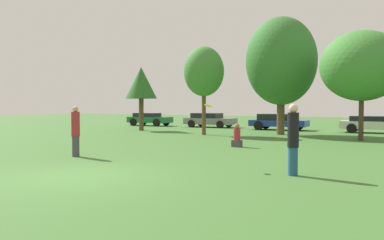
{
  "coord_description": "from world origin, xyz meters",
  "views": [
    {
      "loc": [
        8.17,
        -7.9,
        1.93
      ],
      "look_at": [
        0.89,
        4.59,
        1.4
      ],
      "focal_mm": 37.86,
      "sensor_mm": 36.0,
      "label": 1
    }
  ],
  "objects_px": {
    "bystander_sitting": "(237,137)",
    "frisbee": "(208,106)",
    "tree_2": "(281,61)",
    "parked_car_white": "(373,124)",
    "parked_car_grey": "(209,120)",
    "person_catcher": "(293,138)",
    "parked_car_blue": "(278,121)",
    "tree_3": "(362,66)",
    "person_thrower": "(76,131)",
    "tree_0": "(141,83)",
    "parked_car_green": "(149,119)",
    "tree_1": "(204,72)"
  },
  "relations": [
    {
      "from": "person_thrower",
      "to": "tree_1",
      "type": "height_order",
      "value": "tree_1"
    },
    {
      "from": "frisbee",
      "to": "parked_car_blue",
      "type": "distance_m",
      "value": 19.94
    },
    {
      "from": "parked_car_green",
      "to": "tree_2",
      "type": "bearing_deg",
      "value": -21.2
    },
    {
      "from": "person_thrower",
      "to": "parked_car_white",
      "type": "distance_m",
      "value": 21.3
    },
    {
      "from": "tree_2",
      "to": "parked_car_white",
      "type": "height_order",
      "value": "tree_2"
    },
    {
      "from": "parked_car_grey",
      "to": "parked_car_blue",
      "type": "bearing_deg",
      "value": -8.54
    },
    {
      "from": "parked_car_grey",
      "to": "parked_car_blue",
      "type": "height_order",
      "value": "parked_car_blue"
    },
    {
      "from": "person_thrower",
      "to": "frisbee",
      "type": "distance_m",
      "value": 5.56
    },
    {
      "from": "tree_3",
      "to": "bystander_sitting",
      "type": "bearing_deg",
      "value": -124.51
    },
    {
      "from": "bystander_sitting",
      "to": "tree_0",
      "type": "height_order",
      "value": "tree_0"
    },
    {
      "from": "frisbee",
      "to": "person_catcher",
      "type": "bearing_deg",
      "value": -4.73
    },
    {
      "from": "tree_2",
      "to": "parked_car_green",
      "type": "distance_m",
      "value": 15.7
    },
    {
      "from": "person_thrower",
      "to": "person_catcher",
      "type": "distance_m",
      "value": 8.23
    },
    {
      "from": "parked_car_green",
      "to": "parked_car_grey",
      "type": "bearing_deg",
      "value": 2.97
    },
    {
      "from": "bystander_sitting",
      "to": "tree_1",
      "type": "bearing_deg",
      "value": 129.96
    },
    {
      "from": "parked_car_green",
      "to": "parked_car_grey",
      "type": "height_order",
      "value": "parked_car_grey"
    },
    {
      "from": "parked_car_white",
      "to": "frisbee",
      "type": "bearing_deg",
      "value": -99.85
    },
    {
      "from": "parked_car_blue",
      "to": "parked_car_green",
      "type": "bearing_deg",
      "value": 177.07
    },
    {
      "from": "person_catcher",
      "to": "parked_car_blue",
      "type": "height_order",
      "value": "person_catcher"
    },
    {
      "from": "person_catcher",
      "to": "parked_car_green",
      "type": "xyz_separation_m",
      "value": [
        -19.46,
        19.87,
        -0.37
      ]
    },
    {
      "from": "parked_car_grey",
      "to": "parked_car_green",
      "type": "bearing_deg",
      "value": -177.03
    },
    {
      "from": "tree_2",
      "to": "tree_0",
      "type": "bearing_deg",
      "value": -173.48
    },
    {
      "from": "tree_1",
      "to": "parked_car_grey",
      "type": "relative_size",
      "value": 1.29
    },
    {
      "from": "tree_0",
      "to": "parked_car_grey",
      "type": "distance_m",
      "value": 7.68
    },
    {
      "from": "parked_car_grey",
      "to": "parked_car_white",
      "type": "bearing_deg",
      "value": -5.46
    },
    {
      "from": "tree_3",
      "to": "parked_car_blue",
      "type": "distance_m",
      "value": 10.4
    },
    {
      "from": "tree_1",
      "to": "person_thrower",
      "type": "bearing_deg",
      "value": -84.44
    },
    {
      "from": "tree_3",
      "to": "parked_car_white",
      "type": "height_order",
      "value": "tree_3"
    },
    {
      "from": "frisbee",
      "to": "tree_1",
      "type": "xyz_separation_m",
      "value": [
        -6.66,
        11.97,
        2.18
      ]
    },
    {
      "from": "frisbee",
      "to": "parked_car_blue",
      "type": "relative_size",
      "value": 0.06
    },
    {
      "from": "person_catcher",
      "to": "frisbee",
      "type": "height_order",
      "value": "frisbee"
    },
    {
      "from": "parked_car_green",
      "to": "parked_car_grey",
      "type": "xyz_separation_m",
      "value": [
        6.12,
        0.54,
        0.0
      ]
    },
    {
      "from": "person_thrower",
      "to": "parked_car_green",
      "type": "height_order",
      "value": "person_thrower"
    },
    {
      "from": "bystander_sitting",
      "to": "parked_car_grey",
      "type": "relative_size",
      "value": 0.24
    },
    {
      "from": "person_thrower",
      "to": "parked_car_grey",
      "type": "bearing_deg",
      "value": 103.56
    },
    {
      "from": "tree_1",
      "to": "parked_car_white",
      "type": "xyz_separation_m",
      "value": [
        9.32,
        7.43,
        -3.46
      ]
    },
    {
      "from": "bystander_sitting",
      "to": "parked_car_white",
      "type": "relative_size",
      "value": 0.25
    },
    {
      "from": "bystander_sitting",
      "to": "frisbee",
      "type": "bearing_deg",
      "value": -74.43
    },
    {
      "from": "tree_3",
      "to": "tree_2",
      "type": "bearing_deg",
      "value": 157.56
    },
    {
      "from": "bystander_sitting",
      "to": "tree_2",
      "type": "xyz_separation_m",
      "value": [
        -0.72,
        8.66,
        4.34
      ]
    },
    {
      "from": "person_catcher",
      "to": "bystander_sitting",
      "type": "xyz_separation_m",
      "value": [
        -4.44,
        6.24,
        -0.57
      ]
    },
    {
      "from": "bystander_sitting",
      "to": "parked_car_white",
      "type": "xyz_separation_m",
      "value": [
        4.33,
        13.38,
        0.18
      ]
    },
    {
      "from": "parked_car_grey",
      "to": "parked_car_white",
      "type": "height_order",
      "value": "parked_car_grey"
    },
    {
      "from": "tree_1",
      "to": "tree_2",
      "type": "bearing_deg",
      "value": 32.42
    },
    {
      "from": "tree_0",
      "to": "parked_car_green",
      "type": "height_order",
      "value": "tree_0"
    },
    {
      "from": "person_catcher",
      "to": "tree_0",
      "type": "height_order",
      "value": "tree_0"
    },
    {
      "from": "tree_3",
      "to": "parked_car_grey",
      "type": "relative_size",
      "value": 1.34
    },
    {
      "from": "tree_0",
      "to": "parked_car_blue",
      "type": "height_order",
      "value": "tree_0"
    },
    {
      "from": "tree_0",
      "to": "tree_3",
      "type": "relative_size",
      "value": 0.81
    },
    {
      "from": "tree_3",
      "to": "person_catcher",
      "type": "bearing_deg",
      "value": -90.2
    }
  ]
}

